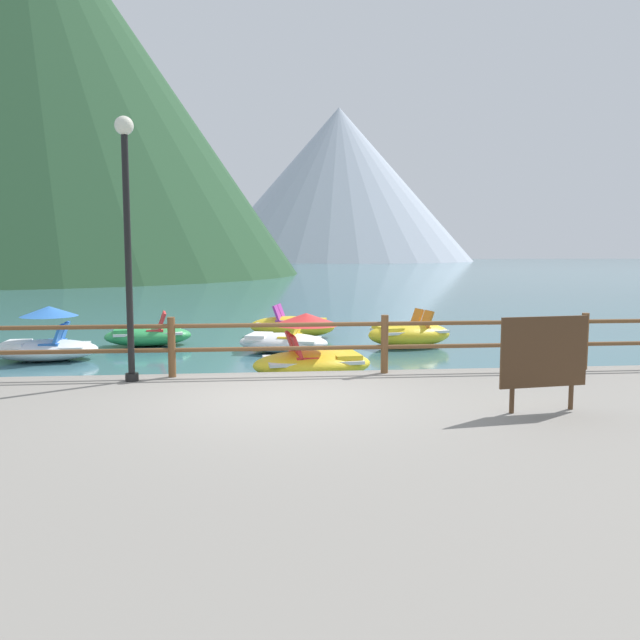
% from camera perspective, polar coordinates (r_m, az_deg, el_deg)
% --- Properties ---
extents(ground_plane, '(200.00, 200.00, 0.00)m').
position_cam_1_polar(ground_plane, '(48.85, -5.19, 3.39)').
color(ground_plane, '#3D6B75').
extents(promenade_dock, '(28.00, 8.00, 0.40)m').
position_cam_1_polar(promenade_dock, '(6.97, -2.31, -12.32)').
color(promenade_dock, gray).
rests_on(promenade_dock, ground).
extents(dock_railing, '(23.92, 0.12, 0.95)m').
position_cam_1_polar(dock_railing, '(10.45, -3.53, -1.72)').
color(dock_railing, brown).
rests_on(dock_railing, promenade_dock).
extents(lamp_post, '(0.28, 0.28, 3.95)m').
position_cam_1_polar(lamp_post, '(10.26, -16.47, 8.08)').
color(lamp_post, black).
rests_on(lamp_post, promenade_dock).
extents(sign_board, '(1.17, 0.21, 1.19)m').
position_cam_1_polar(sign_board, '(8.54, 18.92, -2.78)').
color(sign_board, silver).
rests_on(sign_board, promenade_dock).
extents(pedal_boat_0, '(2.37, 1.77, 0.91)m').
position_cam_1_polar(pedal_boat_0, '(16.34, 7.76, -1.20)').
color(pedal_boat_0, yellow).
rests_on(pedal_boat_0, ground).
extents(pedal_boat_1, '(2.37, 1.59, 1.23)m').
position_cam_1_polar(pedal_boat_1, '(12.24, -0.73, -3.16)').
color(pedal_boat_1, yellow).
rests_on(pedal_boat_1, ground).
extents(pedal_boat_2, '(2.37, 1.75, 0.81)m').
position_cam_1_polar(pedal_boat_2, '(15.32, -3.26, -1.92)').
color(pedal_boat_2, white).
rests_on(pedal_boat_2, ground).
extents(pedal_boat_3, '(2.27, 1.38, 1.18)m').
position_cam_1_polar(pedal_boat_3, '(15.36, -22.82, -1.82)').
color(pedal_boat_3, white).
rests_on(pedal_boat_3, ground).
extents(pedal_boat_4, '(2.56, 1.68, 0.89)m').
position_cam_1_polar(pedal_boat_4, '(17.91, -2.43, -0.53)').
color(pedal_boat_4, yellow).
rests_on(pedal_boat_4, ground).
extents(pedal_boat_5, '(2.26, 1.45, 0.84)m').
position_cam_1_polar(pedal_boat_5, '(16.86, -14.78, -1.29)').
color(pedal_boat_5, green).
rests_on(pedal_boat_5, ground).
extents(cliff_headland, '(50.36, 50.36, 37.23)m').
position_cam_1_polar(cliff_headland, '(69.30, -23.13, 18.31)').
color(cliff_headland, '#284C2D').
rests_on(cliff_headland, ground).
extents(distant_peak, '(52.39, 52.39, 29.68)m').
position_cam_1_polar(distant_peak, '(130.98, 1.65, 11.69)').
color(distant_peak, '#A8B2C1').
rests_on(distant_peak, ground).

